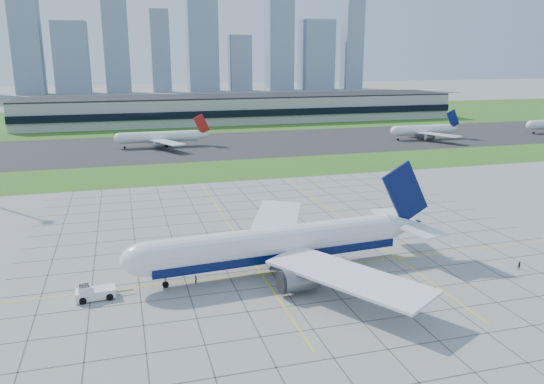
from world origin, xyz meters
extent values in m
plane|color=#9D9D97|center=(0.00, 0.00, 0.00)|extent=(1400.00, 1400.00, 0.00)
cube|color=#33691E|center=(0.00, 90.00, 0.02)|extent=(700.00, 35.00, 0.04)
cube|color=#383838|center=(0.00, 145.00, 0.03)|extent=(700.00, 75.00, 0.04)
cube|color=#33691E|center=(0.00, 255.00, 0.02)|extent=(700.00, 145.00, 0.04)
cube|color=#474744|center=(-48.00, 10.00, 0.01)|extent=(0.18, 130.00, 0.02)
cube|color=#474744|center=(-40.00, 10.00, 0.01)|extent=(0.18, 130.00, 0.02)
cube|color=#474744|center=(-32.00, 10.00, 0.01)|extent=(0.18, 130.00, 0.02)
cube|color=#474744|center=(-24.00, 10.00, 0.01)|extent=(0.18, 130.00, 0.02)
cube|color=#474744|center=(-16.00, 10.00, 0.01)|extent=(0.18, 130.00, 0.02)
cube|color=#474744|center=(-8.00, 10.00, 0.01)|extent=(0.18, 130.00, 0.02)
cube|color=#474744|center=(0.00, 10.00, 0.01)|extent=(0.18, 130.00, 0.02)
cube|color=#474744|center=(8.00, 10.00, 0.01)|extent=(0.18, 130.00, 0.02)
cube|color=#474744|center=(16.00, 10.00, 0.01)|extent=(0.18, 130.00, 0.02)
cube|color=#474744|center=(24.00, 10.00, 0.01)|extent=(0.18, 130.00, 0.02)
cube|color=#474744|center=(32.00, 10.00, 0.01)|extent=(0.18, 130.00, 0.02)
cube|color=#474744|center=(40.00, 10.00, 0.01)|extent=(0.18, 130.00, 0.02)
cube|color=#474744|center=(48.00, 10.00, 0.01)|extent=(0.18, 130.00, 0.02)
cube|color=#474744|center=(0.00, -40.00, 0.01)|extent=(110.00, 0.18, 0.02)
cube|color=#474744|center=(0.00, -32.00, 0.01)|extent=(110.00, 0.18, 0.02)
cube|color=#474744|center=(0.00, -24.00, 0.01)|extent=(110.00, 0.18, 0.02)
cube|color=#474744|center=(0.00, -16.00, 0.01)|extent=(110.00, 0.18, 0.02)
cube|color=#474744|center=(0.00, -8.00, 0.01)|extent=(110.00, 0.18, 0.02)
cube|color=#474744|center=(0.00, 0.00, 0.01)|extent=(110.00, 0.18, 0.02)
cube|color=#474744|center=(0.00, 8.00, 0.01)|extent=(110.00, 0.18, 0.02)
cube|color=#474744|center=(0.00, 16.00, 0.01)|extent=(110.00, 0.18, 0.02)
cube|color=#474744|center=(0.00, 24.00, 0.01)|extent=(110.00, 0.18, 0.02)
cube|color=#474744|center=(0.00, 32.00, 0.01)|extent=(110.00, 0.18, 0.02)
cube|color=#474744|center=(0.00, 40.00, 0.01)|extent=(110.00, 0.18, 0.02)
cube|color=#474744|center=(0.00, 48.00, 0.01)|extent=(110.00, 0.18, 0.02)
cube|color=#474744|center=(0.00, 56.00, 0.01)|extent=(110.00, 0.18, 0.02)
cube|color=#474744|center=(0.00, 64.00, 0.01)|extent=(110.00, 0.18, 0.02)
cube|color=yellow|center=(0.00, -2.00, 0.02)|extent=(120.00, 0.25, 0.03)
cube|color=yellow|center=(-10.00, 20.00, 0.02)|extent=(0.25, 100.00, 0.03)
cube|color=yellow|center=(18.00, 20.00, 0.02)|extent=(0.25, 100.00, 0.03)
cube|color=#B7B7B2|center=(40.00, 230.00, 7.50)|extent=(260.00, 42.00, 15.00)
cube|color=black|center=(40.00, 208.50, 7.00)|extent=(260.00, 1.00, 4.00)
cube|color=black|center=(40.00, 230.00, 15.40)|extent=(260.00, 42.00, 0.80)
cube|color=#7F91A6|center=(-120.00, 520.00, 80.00)|extent=(28.00, 25.20, 160.00)
cube|color=#7F91A6|center=(-78.00, 520.00, 37.00)|extent=(35.00, 31.50, 74.00)
cube|color=#7F91A6|center=(-32.00, 520.00, 59.00)|extent=(26.00, 23.40, 118.00)
cube|color=#7F91A6|center=(14.00, 520.00, 44.00)|extent=(20.00, 18.00, 88.00)
cube|color=#7F91A6|center=(60.00, 520.00, 75.00)|extent=(33.00, 29.70, 150.00)
cube|color=#7F91A6|center=(103.00, 520.00, 31.00)|extent=(24.00, 21.60, 62.00)
cube|color=#7F91A6|center=(150.00, 520.00, 64.00)|extent=(29.00, 26.10, 128.00)
cube|color=#7F91A6|center=(196.00, 520.00, 40.00)|extent=(36.00, 32.40, 80.00)
cube|color=#7F91A6|center=(242.00, 520.00, 52.50)|extent=(22.00, 19.80, 105.00)
cylinder|color=white|center=(-6.95, -1.62, 5.66)|extent=(46.83, 9.66, 6.07)
cube|color=#061142|center=(-6.95, -1.62, 3.74)|extent=(46.80, 9.26, 1.62)
ellipsoid|color=white|center=(-30.13, -3.43, 5.66)|extent=(10.15, 6.80, 6.07)
cube|color=black|center=(-32.34, -3.60, 6.17)|extent=(2.47, 3.40, 0.61)
cone|color=white|center=(19.76, 0.46, 5.96)|extent=(8.51, 6.37, 5.76)
cube|color=#061142|center=(20.26, 0.50, 12.74)|extent=(11.03, 1.36, 12.90)
cube|color=white|center=(-2.16, 14.98, 4.65)|extent=(18.87, 29.67, 0.98)
cube|color=white|center=(0.36, -17.27, 4.65)|extent=(22.20, 29.02, 0.98)
cylinder|color=slate|center=(-7.77, 8.96, 2.63)|extent=(6.85, 4.34, 3.84)
cylinder|color=slate|center=(-6.12, -12.20, 2.63)|extent=(6.85, 4.34, 3.84)
cylinder|color=gray|center=(-27.61, -3.23, 1.31)|extent=(0.39, 0.39, 2.63)
cylinder|color=black|center=(-27.61, -3.23, 0.56)|extent=(1.15, 0.59, 1.11)
cylinder|color=black|center=(-2.16, 2.00, 0.66)|extent=(1.40, 1.31, 1.31)
cylinder|color=black|center=(-1.66, -4.45, 0.66)|extent=(1.40, 1.31, 1.31)
cube|color=white|center=(-39.09, -4.48, 0.95)|extent=(6.52, 3.43, 1.47)
cube|color=white|center=(-40.76, -4.61, 2.00)|extent=(2.07, 2.45, 1.16)
cube|color=black|center=(-40.76, -4.61, 2.21)|extent=(1.84, 2.23, 0.74)
cube|color=gray|center=(-34.58, -4.13, 0.63)|extent=(3.16, 0.43, 0.19)
cylinder|color=black|center=(-41.29, -3.28, 0.58)|extent=(1.19, 0.61, 1.16)
cylinder|color=black|center=(-41.08, -6.00, 0.58)|extent=(1.19, 0.61, 1.16)
cylinder|color=black|center=(-37.10, -2.95, 0.58)|extent=(1.19, 0.61, 1.16)
cylinder|color=black|center=(-36.88, -5.68, 0.58)|extent=(1.19, 0.61, 1.16)
imported|color=black|center=(-22.29, -3.21, 0.78)|extent=(0.61, 0.68, 1.57)
imported|color=black|center=(37.30, -13.42, 0.77)|extent=(0.88, 0.77, 1.55)
cylinder|color=white|center=(-17.15, 146.51, 4.50)|extent=(33.85, 4.80, 4.80)
cube|color=#AF1714|center=(1.65, 146.51, 9.50)|extent=(7.46, 0.40, 9.15)
cube|color=white|center=(-14.80, 157.51, 3.70)|extent=(13.89, 20.66, 0.40)
cube|color=white|center=(-14.80, 135.51, 3.70)|extent=(13.89, 20.66, 0.40)
cylinder|color=black|center=(-14.33, 148.71, 0.50)|extent=(1.00, 1.00, 1.00)
cylinder|color=black|center=(-14.33, 144.31, 0.50)|extent=(1.00, 1.00, 1.00)
cylinder|color=white|center=(106.53, 134.37, 4.50)|extent=(29.33, 4.80, 4.80)
cube|color=#081451|center=(122.82, 134.37, 9.50)|extent=(7.46, 0.40, 9.15)
cube|color=white|center=(108.57, 145.37, 3.70)|extent=(13.89, 20.66, 0.40)
cube|color=white|center=(108.57, 123.37, 3.70)|extent=(13.89, 20.66, 0.40)
cylinder|color=black|center=(108.98, 136.57, 0.50)|extent=(1.00, 1.00, 1.00)
cylinder|color=black|center=(108.98, 132.17, 0.50)|extent=(1.00, 1.00, 1.00)
camera|label=1|loc=(-33.20, -90.12, 39.05)|focal=35.00mm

